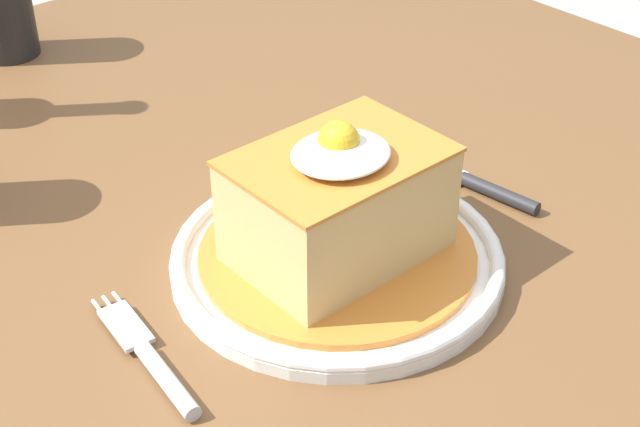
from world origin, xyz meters
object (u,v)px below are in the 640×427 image
(knife, at_px, (476,184))
(soda_can, at_px, (0,1))
(fork, at_px, (153,362))
(main_plate, at_px, (337,258))

(knife, relative_size, soda_can, 1.34)
(fork, xyz_separation_m, knife, (0.33, 0.00, 0.00))
(main_plate, height_order, soda_can, soda_can)
(soda_can, bearing_deg, main_plate, -88.47)
(fork, bearing_deg, soda_can, 73.86)
(main_plate, relative_size, knife, 1.54)
(main_plate, xyz_separation_m, knife, (0.16, 0.00, -0.00))
(main_plate, distance_m, knife, 0.16)
(main_plate, relative_size, soda_can, 2.06)
(fork, distance_m, knife, 0.33)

